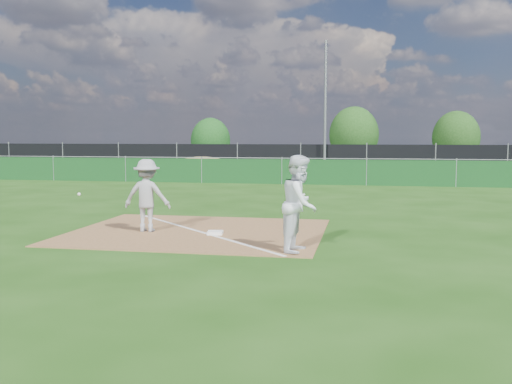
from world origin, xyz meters
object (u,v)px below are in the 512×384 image
first_base (215,233)px  runner (300,204)px  car_mid (294,158)px  tree_mid (354,135)px  tree_left (211,141)px  tree_right (456,138)px  play_at_first (147,195)px  car_right (371,160)px  car_left (235,158)px  light_pole (325,108)px

first_base → runner: 2.80m
car_mid → tree_mid: (3.85, 7.64, 1.62)m
car_mid → tree_left: 9.59m
tree_mid → tree_right: 7.79m
tree_left → tree_right: size_ratio=0.89×
runner → tree_left: bearing=26.0°
first_base → play_at_first: bearing=176.8°
car_mid → tree_mid: bearing=-16.2°
car_right → tree_left: tree_left is taller
car_mid → car_right: (5.20, 1.60, -0.13)m
car_left → tree_mid: tree_mid is taller
light_pole → tree_left: bearing=135.0°
first_base → play_at_first: size_ratio=0.16×
light_pole → first_base: 22.40m
car_left → play_at_first: bearing=-150.5°
first_base → car_right: car_right is taller
car_mid → car_right: bearing=-62.4°
tree_left → tree_right: bearing=4.6°
car_right → tree_mid: size_ratio=0.95×
tree_left → tree_mid: bearing=9.1°
car_left → tree_right: (15.96, 6.55, 1.46)m
tree_left → tree_mid: size_ratio=0.81×
light_pole → tree_mid: light_pole is taller
runner → tree_left: size_ratio=0.51×
car_left → car_right: 9.56m
play_at_first → tree_mid: tree_mid is taller
tree_mid → tree_right: (7.78, -0.31, -0.22)m
tree_left → car_mid: bearing=-37.6°
runner → car_left: bearing=23.2°
tree_left → first_base: bearing=-74.4°
car_mid → tree_left: tree_left is taller
car_left → tree_left: bearing=53.6°
play_at_first → tree_right: bearing=70.3°
runner → car_right: 29.30m
tree_mid → tree_left: bearing=-170.9°
runner → car_mid: runner is taller
runner → tree_mid: tree_mid is taller
light_pole → car_left: size_ratio=1.91×
first_base → car_left: bearing=102.0°
car_left → tree_mid: bearing=-29.0°
play_at_first → car_right: play_at_first is taller
light_pole → first_base: bearing=-92.6°
car_right → tree_mid: (-1.34, 6.05, 1.75)m
car_right → tree_right: bearing=-47.6°
first_base → tree_mid: tree_mid is taller
runner → tree_right: bearing=-5.3°
car_left → tree_left: (-3.21, 5.02, 1.22)m
light_pole → car_left: 8.92m
play_at_first → car_mid: size_ratio=0.46×
play_at_first → first_base: bearing=-3.2°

